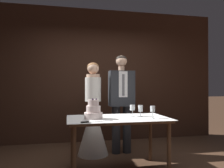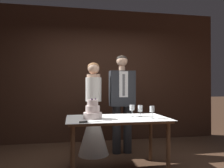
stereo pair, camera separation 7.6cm
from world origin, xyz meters
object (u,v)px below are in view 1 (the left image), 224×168
cake_knife (91,122)px  bride (93,121)px  cake_table (118,123)px  wine_glass_far (132,108)px  wine_glass_near (153,109)px  tiered_cake (93,111)px  wine_glass_middle (140,109)px  groom (121,98)px

cake_knife → bride: 1.16m
cake_table → wine_glass_far: size_ratio=8.34×
wine_glass_near → wine_glass_far: wine_glass_near is taller
tiered_cake → cake_knife: size_ratio=0.66×
wine_glass_middle → bride: bride is taller
tiered_cake → wine_glass_far: tiered_cake is taller
wine_glass_near → wine_glass_far: size_ratio=1.01×
cake_table → bride: (-0.26, 0.80, -0.08)m
cake_knife → wine_glass_far: 0.79m
tiered_cake → groom: groom is taller
wine_glass_near → tiered_cake: bearing=170.5°
wine_glass_far → groom: (0.01, 0.72, 0.11)m
cake_table → bride: bearing=107.8°
cake_table → wine_glass_far: 0.33m
cake_table → wine_glass_far: wine_glass_far is taller
cake_knife → wine_glass_near: bearing=-7.0°
cake_table → wine_glass_far: bearing=19.4°
wine_glass_far → cake_knife: bearing=-147.7°
cake_knife → wine_glass_middle: size_ratio=2.55×
cake_knife → wine_glass_middle: (0.78, 0.39, 0.10)m
cake_table → wine_glass_near: size_ratio=8.22×
cake_table → groom: bearing=72.2°
wine_glass_middle → wine_glass_far: bearing=165.8°
groom → tiered_cake: bearing=-126.2°
cake_table → tiered_cake: bearing=-175.0°
bride → groom: 0.65m
wine_glass_near → wine_glass_middle: 0.25m
cake_table → wine_glass_middle: bearing=9.0°
tiered_cake → cake_knife: 0.32m
wine_glass_near → groom: groom is taller
wine_glass_middle → cake_knife: bearing=-153.4°
cake_table → wine_glass_middle: size_ratio=8.56×
tiered_cake → bride: (0.09, 0.83, -0.26)m
wine_glass_near → cake_knife: bearing=-169.3°
tiered_cake → wine_glass_far: size_ratio=1.64×
tiered_cake → wine_glass_middle: (0.71, 0.09, 0.01)m
wine_glass_far → bride: (-0.50, 0.72, -0.28)m
wine_glass_middle → cake_table: bearing=-171.0°
cake_table → bride: size_ratio=0.88×
wine_glass_middle → bride: (-0.62, 0.75, -0.27)m
tiered_cake → groom: size_ratio=0.16×
cake_table → wine_glass_middle: 0.41m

